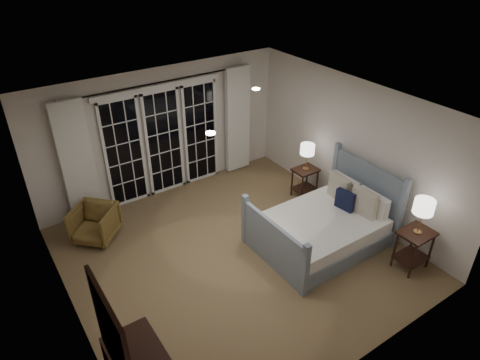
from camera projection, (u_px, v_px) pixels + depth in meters
floor at (235, 255)px, 6.99m from camera, size 5.00×5.00×0.00m
ceiling at (234, 112)px, 5.71m from camera, size 5.00×5.00×0.00m
wall_left at (62, 253)px, 5.15m from camera, size 0.02×5.00×2.50m
wall_right at (352, 148)px, 7.55m from camera, size 0.02×5.00×2.50m
wall_back at (162, 132)px, 8.13m from camera, size 5.00×0.02×2.50m
wall_front at (363, 294)px, 4.58m from camera, size 5.00×0.02×2.50m
french_doors at (164, 141)px, 8.18m from camera, size 2.50×0.04×2.20m
curtain_rod at (159, 83)px, 7.55m from camera, size 3.50×0.03×0.03m
curtain_left at (77, 163)px, 7.30m from camera, size 0.55×0.10×2.25m
curtain_right at (238, 120)px, 8.89m from camera, size 0.55×0.10×2.25m
downlight_a at (256, 89)px, 6.53m from camera, size 0.12×0.12×0.01m
downlight_b at (211, 133)px, 5.14m from camera, size 0.12×0.12×0.01m
bed at (324, 227)px, 7.13m from camera, size 2.08×1.48×1.21m
nightstand_left at (414, 244)px, 6.54m from camera, size 0.52×0.41×0.67m
nightstand_right at (305, 178)px, 8.33m from camera, size 0.46×0.37×0.60m
lamp_left at (424, 207)px, 6.19m from camera, size 0.30×0.30×0.58m
lamp_right at (307, 150)px, 8.01m from camera, size 0.27×0.27×0.52m
armchair at (95, 223)px, 7.22m from camera, size 0.95×0.95×0.62m
mirror at (112, 337)px, 3.73m from camera, size 0.05×0.85×1.00m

